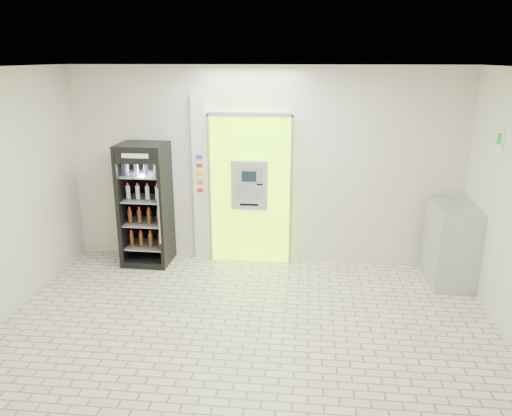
# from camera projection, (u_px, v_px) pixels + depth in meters

# --- Properties ---
(ground) EXTENTS (6.00, 6.00, 0.00)m
(ground) POSITION_uv_depth(u_px,v_px,m) (244.00, 342.00, 5.66)
(ground) COLOR beige
(ground) RESTS_ON ground
(room_shell) EXTENTS (6.00, 6.00, 6.00)m
(room_shell) POSITION_uv_depth(u_px,v_px,m) (242.00, 185.00, 5.12)
(room_shell) COLOR silver
(room_shell) RESTS_ON ground
(atm_assembly) EXTENTS (1.30, 0.24, 2.33)m
(atm_assembly) POSITION_uv_depth(u_px,v_px,m) (250.00, 189.00, 7.63)
(atm_assembly) COLOR #96FF06
(atm_assembly) RESTS_ON ground
(pillar) EXTENTS (0.22, 0.11, 2.60)m
(pillar) POSITION_uv_depth(u_px,v_px,m) (201.00, 179.00, 7.71)
(pillar) COLOR silver
(pillar) RESTS_ON ground
(beverage_cooler) EXTENTS (0.72, 0.68, 1.88)m
(beverage_cooler) POSITION_uv_depth(u_px,v_px,m) (146.00, 207.00, 7.65)
(beverage_cooler) COLOR black
(beverage_cooler) RESTS_ON ground
(steel_cabinet) EXTENTS (0.60, 0.87, 1.14)m
(steel_cabinet) POSITION_uv_depth(u_px,v_px,m) (451.00, 245.00, 7.02)
(steel_cabinet) COLOR #AAADB2
(steel_cabinet) RESTS_ON ground
(exit_sign) EXTENTS (0.02, 0.22, 0.26)m
(exit_sign) POSITION_uv_depth(u_px,v_px,m) (500.00, 141.00, 6.07)
(exit_sign) COLOR white
(exit_sign) RESTS_ON room_shell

